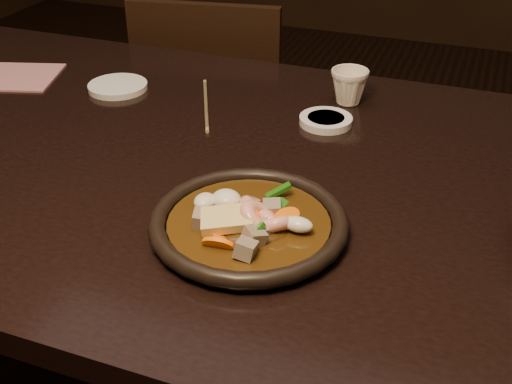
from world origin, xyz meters
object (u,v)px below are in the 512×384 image
(tea_cup, at_px, (349,85))
(chair, at_px, (219,128))
(table, at_px, (132,180))
(plate, at_px, (249,224))

(tea_cup, bearing_deg, chair, 140.99)
(table, relative_size, tea_cup, 22.06)
(table, relative_size, chair, 1.91)
(table, bearing_deg, tea_cup, 42.99)
(chair, distance_m, plate, 0.97)
(chair, bearing_deg, tea_cup, 131.40)
(chair, xyz_separation_m, tea_cup, (0.44, -0.35, 0.33))
(table, bearing_deg, plate, -30.98)
(plate, distance_m, tea_cup, 0.47)
(chair, relative_size, tea_cup, 11.57)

